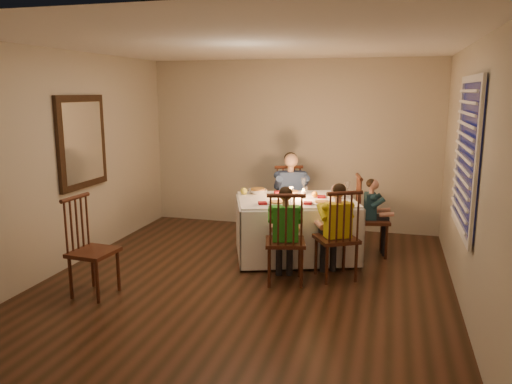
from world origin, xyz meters
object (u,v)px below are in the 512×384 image
(chair_adult, at_px, (290,239))
(child_teal, at_px, (370,254))
(chair_extra, at_px, (96,294))
(chair_near_left, at_px, (285,282))
(dining_table, at_px, (296,216))
(child_green, at_px, (285,282))
(child_yellow, at_px, (335,278))
(serving_bowl, at_px, (258,191))
(chair_end, at_px, (370,254))
(chair_near_right, at_px, (335,278))
(adult, at_px, (290,239))

(chair_adult, distance_m, child_teal, 1.23)
(chair_extra, bearing_deg, chair_near_left, -59.98)
(dining_table, height_order, child_green, dining_table)
(child_teal, bearing_deg, child_yellow, 148.65)
(child_green, bearing_deg, chair_extra, 11.44)
(child_green, bearing_deg, serving_bowl, -74.12)
(chair_end, xyz_separation_m, child_teal, (0.00, 0.00, 0.00))
(chair_near_left, distance_m, chair_near_right, 0.60)
(chair_extra, distance_m, serving_bowl, 2.44)
(child_teal, bearing_deg, adult, 60.02)
(chair_extra, relative_size, child_teal, 1.05)
(adult, height_order, child_teal, adult)
(adult, bearing_deg, dining_table, -94.80)
(chair_near_left, height_order, child_yellow, child_yellow)
(chair_extra, relative_size, adult, 0.84)
(dining_table, distance_m, child_green, 1.04)
(child_teal, bearing_deg, dining_table, 100.05)
(dining_table, xyz_separation_m, child_teal, (0.94, 0.37, -0.55))
(chair_adult, height_order, child_yellow, child_yellow)
(dining_table, relative_size, chair_adult, 1.67)
(chair_near_left, bearing_deg, chair_extra, 11.44)
(chair_near_left, xyz_separation_m, serving_bowl, (-0.60, 1.06, 0.81))
(chair_near_left, bearing_deg, adult, -94.43)
(child_teal, bearing_deg, child_green, 133.18)
(chair_near_left, bearing_deg, child_yellow, -166.50)
(serving_bowl, bearing_deg, chair_extra, -123.07)
(child_green, bearing_deg, dining_table, -100.61)
(chair_adult, bearing_deg, chair_near_right, -80.46)
(chair_near_right, distance_m, child_yellow, 0.00)
(child_yellow, bearing_deg, chair_near_left, -2.31)
(adult, bearing_deg, child_teal, -39.71)
(dining_table, height_order, chair_near_left, dining_table)
(chair_end, bearing_deg, dining_table, 100.05)
(dining_table, height_order, serving_bowl, serving_bowl)
(chair_near_right, height_order, chair_end, same)
(chair_adult, distance_m, child_yellow, 1.59)
(chair_near_left, bearing_deg, chair_end, -139.27)
(chair_near_left, xyz_separation_m, child_green, (0.00, 0.00, 0.00))
(chair_extra, xyz_separation_m, child_yellow, (2.40, 1.15, 0.00))
(child_teal, distance_m, serving_bowl, 1.71)
(chair_extra, bearing_deg, child_yellow, -59.51)
(dining_table, distance_m, chair_near_right, 1.01)
(child_green, height_order, child_teal, child_green)
(chair_adult, bearing_deg, chair_end, -39.71)
(adult, height_order, serving_bowl, serving_bowl)
(chair_adult, relative_size, child_yellow, 0.95)
(chair_end, height_order, adult, adult)
(serving_bowl, bearing_deg, child_teal, 7.43)
(dining_table, xyz_separation_m, chair_adult, (-0.22, 0.76, -0.55))
(dining_table, xyz_separation_m, adult, (-0.22, 0.76, -0.55))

